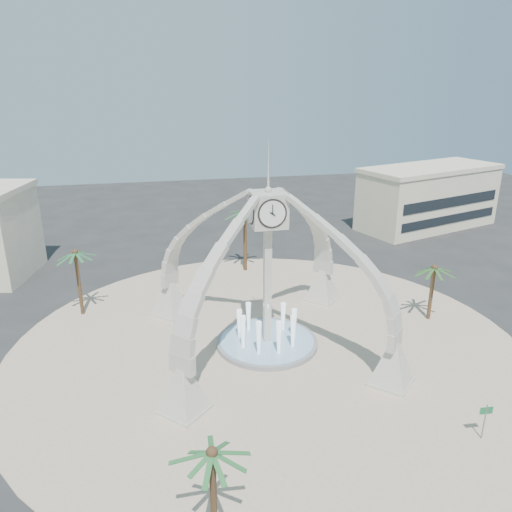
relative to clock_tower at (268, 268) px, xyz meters
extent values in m
plane|color=#282828|center=(0.00, 0.00, -6.49)|extent=(140.00, 140.00, 0.00)
cylinder|color=#C3AD91|center=(0.00, 0.00, -6.46)|extent=(40.00, 40.00, 0.06)
cube|color=beige|center=(0.00, 0.00, -1.59)|extent=(0.55, 0.55, 9.80)
cube|color=beige|center=(0.00, 0.00, 4.56)|extent=(2.50, 2.50, 2.50)
cone|color=beige|center=(0.00, 0.00, 7.81)|extent=(0.20, 0.20, 4.00)
cylinder|color=white|center=(0.00, -1.29, 4.56)|extent=(1.84, 0.04, 1.84)
pyramid|color=beige|center=(7.07, 7.07, -4.89)|extent=(3.80, 3.80, 3.20)
pyramid|color=beige|center=(-7.07, 7.07, -4.89)|extent=(3.80, 3.80, 3.20)
pyramid|color=beige|center=(-7.07, -7.07, -4.89)|extent=(3.80, 3.80, 3.20)
pyramid|color=beige|center=(7.07, -7.07, -4.89)|extent=(3.80, 3.80, 3.20)
cylinder|color=gray|center=(0.00, 0.00, -6.29)|extent=(8.00, 8.00, 0.40)
cylinder|color=#93BDDC|center=(0.00, 0.00, -6.07)|extent=(7.40, 7.40, 0.04)
cone|color=white|center=(0.00, 0.00, -4.47)|extent=(0.60, 0.60, 3.20)
cube|color=beige|center=(30.00, 28.00, -2.49)|extent=(21.49, 13.79, 8.00)
cube|color=beige|center=(30.00, 28.00, 1.81)|extent=(21.87, 14.17, 0.60)
cylinder|color=brown|center=(14.88, 1.34, -4.01)|extent=(0.32, 0.32, 4.95)
cylinder|color=brown|center=(-14.85, 8.84, -3.49)|extent=(0.32, 0.32, 5.99)
cylinder|color=brown|center=(1.50, 16.40, -3.01)|extent=(0.40, 0.40, 6.95)
cylinder|color=brown|center=(-6.48, -16.79, -3.96)|extent=(0.31, 0.31, 5.07)
cylinder|color=slate|center=(9.69, -13.37, -5.30)|extent=(0.08, 0.08, 2.38)
cube|color=#1A6839|center=(9.69, -13.37, -4.49)|extent=(0.81, 0.10, 0.48)
cube|color=white|center=(9.69, -13.37, -4.49)|extent=(0.87, 0.08, 0.54)
camera|label=1|loc=(-8.31, -33.89, 13.38)|focal=35.00mm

